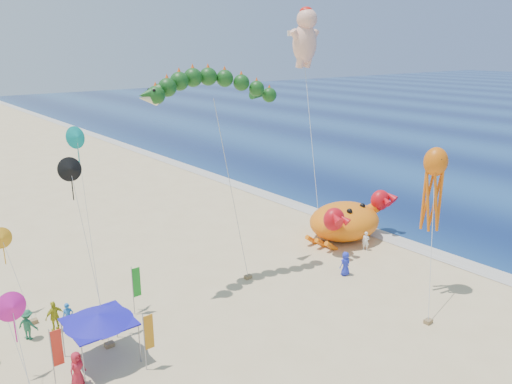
# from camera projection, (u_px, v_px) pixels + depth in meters

# --- Properties ---
(ground) EXTENTS (320.00, 320.00, 0.00)m
(ground) POSITION_uv_depth(u_px,v_px,m) (296.00, 281.00, 35.33)
(ground) COLOR #D1B784
(ground) RESTS_ON ground
(foam_strip) EXTENTS (320.00, 320.00, 0.00)m
(foam_strip) POSITION_uv_depth(u_px,v_px,m) (398.00, 241.00, 42.55)
(foam_strip) COLOR silver
(foam_strip) RESTS_ON ground
(crab_inflatable) EXTENTS (8.82, 6.16, 3.87)m
(crab_inflatable) POSITION_uv_depth(u_px,v_px,m) (346.00, 220.00, 42.66)
(crab_inflatable) COLOR orange
(crab_inflatable) RESTS_ON ground
(dragon_kite) EXTENTS (10.33, 2.96, 14.32)m
(dragon_kite) POSITION_uv_depth(u_px,v_px,m) (211.00, 92.00, 32.30)
(dragon_kite) COLOR #113E12
(dragon_kite) RESTS_ON ground
(cherub_kite) EXTENTS (5.62, 8.05, 19.37)m
(cherub_kite) POSITION_uv_depth(u_px,v_px,m) (305.00, 36.00, 44.93)
(cherub_kite) COLOR #FCB59A
(cherub_kite) RESTS_ON ground
(octopus_kite) EXTENTS (4.62, 3.62, 9.89)m
(octopus_kite) POSITION_uv_depth(u_px,v_px,m) (434.00, 183.00, 31.98)
(octopus_kite) COLOR #DA5F0B
(octopus_kite) RESTS_ON ground
(canopy_blue) EXTENTS (3.53, 3.53, 2.71)m
(canopy_blue) POSITION_uv_depth(u_px,v_px,m) (99.00, 318.00, 25.85)
(canopy_blue) COLOR gray
(canopy_blue) RESTS_ON ground
(feather_flags) EXTENTS (10.15, 5.56, 3.20)m
(feather_flags) POSITION_uv_depth(u_px,v_px,m) (83.00, 329.00, 25.64)
(feather_flags) COLOR gray
(feather_flags) RESTS_ON ground
(beachgoers) EXTENTS (28.07, 6.81, 1.88)m
(beachgoers) POSITION_uv_depth(u_px,v_px,m) (119.00, 314.00, 29.23)
(beachgoers) COLOR #216342
(beachgoers) RESTS_ON ground
(small_kites) EXTENTS (7.46, 13.37, 11.68)m
(small_kites) POSITION_uv_depth(u_px,v_px,m) (36.00, 231.00, 25.79)
(small_kites) COLOR black
(small_kites) RESTS_ON ground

